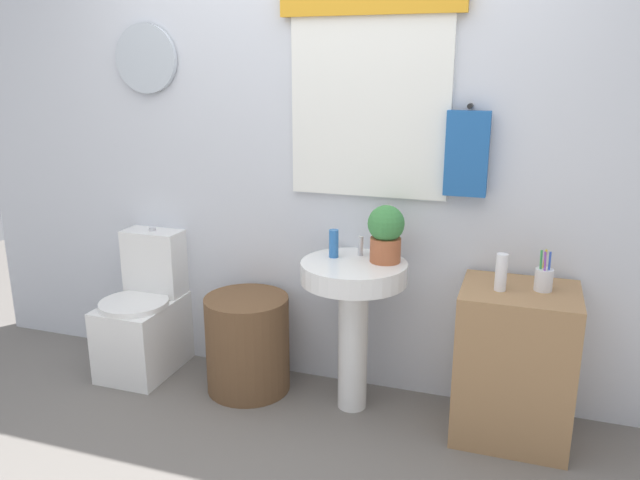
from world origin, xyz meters
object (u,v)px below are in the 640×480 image
at_px(toilet, 146,318).
at_px(potted_plant, 386,232).
at_px(soap_bottle, 334,244).
at_px(lotion_bottle, 501,272).
at_px(toothbrush_cup, 544,279).
at_px(wooden_cabinet, 514,364).
at_px(laundry_hamper, 248,343).
at_px(pedestal_sink, 354,299).

xyz_separation_m(toilet, potted_plant, (1.39, 0.02, 0.62)).
distance_m(soap_bottle, lotion_bottle, 0.82).
relative_size(soap_bottle, toothbrush_cup, 0.76).
height_order(wooden_cabinet, lotion_bottle, lotion_bottle).
xyz_separation_m(laundry_hamper, wooden_cabinet, (1.37, 0.00, 0.10)).
xyz_separation_m(toilet, laundry_hamper, (0.66, -0.04, -0.04)).
xyz_separation_m(potted_plant, lotion_bottle, (0.55, -0.10, -0.11)).
xyz_separation_m(toilet, pedestal_sink, (1.25, -0.04, 0.28)).
bearing_deg(soap_bottle, lotion_bottle, -6.34).
distance_m(toilet, laundry_hamper, 0.66).
bearing_deg(soap_bottle, laundry_hamper, -173.90).
distance_m(pedestal_sink, toothbrush_cup, 0.89).
bearing_deg(laundry_hamper, toilet, 176.89).
distance_m(laundry_hamper, soap_bottle, 0.75).
bearing_deg(laundry_hamper, potted_plant, 4.71).
relative_size(wooden_cabinet, lotion_bottle, 4.32).
xyz_separation_m(soap_bottle, toothbrush_cup, (0.99, -0.03, -0.06)).
height_order(soap_bottle, lotion_bottle, soap_bottle).
relative_size(pedestal_sink, soap_bottle, 5.56).
bearing_deg(potted_plant, toothbrush_cup, -3.14).
distance_m(laundry_hamper, lotion_bottle, 1.39).
bearing_deg(toothbrush_cup, toilet, 179.56).
distance_m(lotion_bottle, toothbrush_cup, 0.19).
relative_size(potted_plant, toothbrush_cup, 1.52).
xyz_separation_m(wooden_cabinet, toothbrush_cup, (0.09, 0.02, 0.42)).
relative_size(soap_bottle, potted_plant, 0.50).
distance_m(soap_bottle, toothbrush_cup, 1.00).
relative_size(lotion_bottle, toothbrush_cup, 0.92).
bearing_deg(toothbrush_cup, laundry_hamper, -179.22).
bearing_deg(pedestal_sink, laundry_hamper, -180.00).
relative_size(pedestal_sink, wooden_cabinet, 1.07).
relative_size(toilet, pedestal_sink, 1.04).
relative_size(laundry_hamper, soap_bottle, 3.74).
relative_size(toilet, potted_plant, 2.90).
height_order(laundry_hamper, lotion_bottle, lotion_bottle).
bearing_deg(wooden_cabinet, toothbrush_cup, 12.25).
distance_m(laundry_hamper, potted_plant, 0.99).
bearing_deg(lotion_bottle, potted_plant, 169.70).
distance_m(wooden_cabinet, potted_plant, 0.86).
bearing_deg(laundry_hamper, toothbrush_cup, 0.78).
distance_m(toilet, wooden_cabinet, 2.03).
relative_size(toilet, wooden_cabinet, 1.11).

